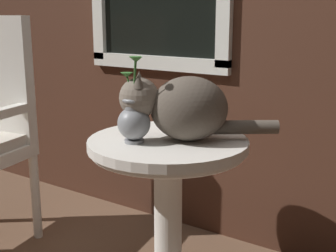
{
  "coord_description": "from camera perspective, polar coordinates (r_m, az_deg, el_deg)",
  "views": [
    {
      "loc": [
        1.23,
        -1.08,
        1.1
      ],
      "look_at": [
        0.28,
        0.3,
        0.69
      ],
      "focal_mm": 49.55,
      "sensor_mm": 36.0,
      "label": 1
    }
  ],
  "objects": [
    {
      "name": "pewter_vase_with_ivy",
      "position": [
        1.67,
        -4.22,
        0.96
      ],
      "size": [
        0.12,
        0.12,
        0.31
      ],
      "color": "gray",
      "rests_on": "wicker_side_table"
    },
    {
      "name": "cat",
      "position": [
        1.69,
        1.83,
        2.32
      ],
      "size": [
        0.5,
        0.39,
        0.25
      ],
      "color": "brown",
      "rests_on": "wicker_side_table"
    },
    {
      "name": "wicker_side_table",
      "position": [
        1.8,
        -0.0,
        -8.16
      ],
      "size": [
        0.6,
        0.6,
        0.64
      ],
      "color": "silver",
      "rests_on": "ground_plane"
    }
  ]
}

